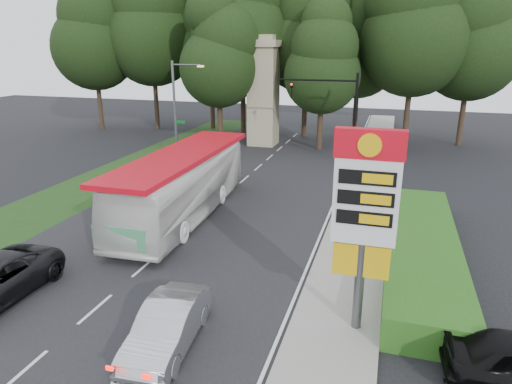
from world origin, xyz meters
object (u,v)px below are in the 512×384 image
(sedan_silver, at_px, (167,326))
(monument, at_px, (263,91))
(traffic_signal_mast, at_px, (338,106))
(transit_bus, at_px, (183,185))
(streetlight_signs, at_px, (177,106))
(gas_station_pylon, at_px, (365,206))

(sedan_silver, bearing_deg, monument, 95.11)
(traffic_signal_mast, height_order, transit_bus, traffic_signal_mast)
(transit_bus, bearing_deg, monument, 90.18)
(traffic_signal_mast, bearing_deg, streetlight_signs, -171.08)
(streetlight_signs, xyz_separation_m, monument, (4.99, 7.99, 0.67))
(traffic_signal_mast, bearing_deg, sedan_silver, -94.94)
(monument, bearing_deg, sedan_silver, -79.74)
(gas_station_pylon, height_order, monument, monument)
(streetlight_signs, bearing_deg, monument, 58.03)
(gas_station_pylon, bearing_deg, streetlight_signs, 128.96)
(traffic_signal_mast, relative_size, monument, 0.72)
(streetlight_signs, distance_m, monument, 9.44)
(streetlight_signs, relative_size, transit_bus, 0.62)
(traffic_signal_mast, height_order, streetlight_signs, streetlight_signs)
(gas_station_pylon, xyz_separation_m, sedan_silver, (-5.65, -2.65, -3.70))
(monument, bearing_deg, streetlight_signs, -121.97)
(transit_bus, bearing_deg, traffic_signal_mast, 61.52)
(streetlight_signs, bearing_deg, transit_bus, -63.21)
(transit_bus, xyz_separation_m, sedan_silver, (4.56, -10.82, -1.06))
(transit_bus, bearing_deg, streetlight_signs, 114.10)
(gas_station_pylon, xyz_separation_m, traffic_signal_mast, (-3.52, 22.00, 0.22))
(gas_station_pylon, distance_m, streetlight_signs, 25.74)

